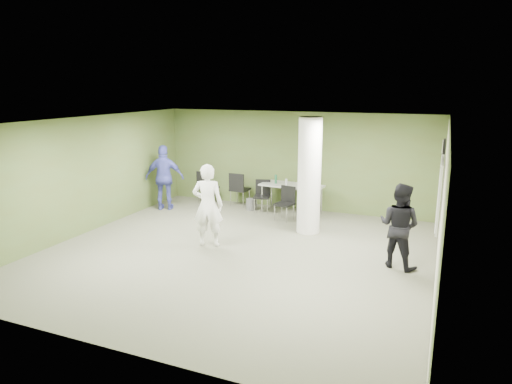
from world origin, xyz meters
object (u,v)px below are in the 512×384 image
at_px(folding_table, 291,186).
at_px(man_blue, 165,178).
at_px(woman_white, 208,205).
at_px(chair_back_left, 206,185).
at_px(man_black, 399,226).

bearing_deg(folding_table, man_blue, -158.28).
height_order(folding_table, woman_white, woman_white).
xyz_separation_m(folding_table, woman_white, (-0.88, -3.24, 0.16)).
height_order(chair_back_left, man_blue, man_blue).
xyz_separation_m(woman_white, man_blue, (-2.61, 2.23, 0.01)).
bearing_deg(chair_back_left, man_black, 165.19).
bearing_deg(man_black, chair_back_left, -7.61).
relative_size(woman_white, man_black, 1.10).
xyz_separation_m(chair_back_left, man_black, (5.86, -2.90, 0.26)).
xyz_separation_m(chair_back_left, woman_white, (1.82, -3.23, 0.34)).
relative_size(folding_table, man_blue, 0.96).
xyz_separation_m(woman_white, man_black, (4.04, 0.33, -0.08)).
bearing_deg(man_black, woman_white, 23.43).
distance_m(chair_back_left, man_blue, 1.32).
relative_size(folding_table, man_black, 1.06).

